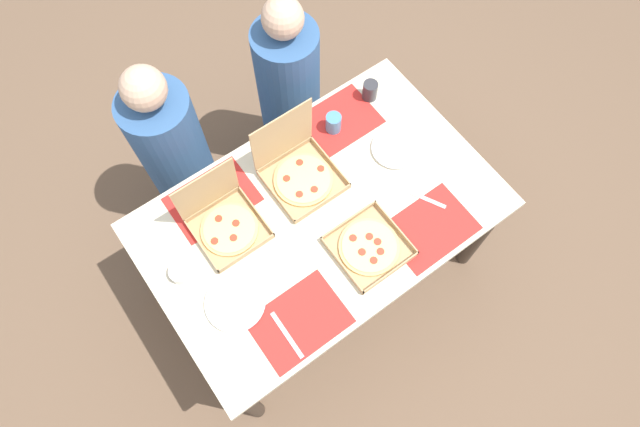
# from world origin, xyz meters

# --- Properties ---
(ground_plane) EXTENTS (6.00, 6.00, 0.00)m
(ground_plane) POSITION_xyz_m (0.00, 0.00, 0.00)
(ground_plane) COLOR brown
(dining_table) EXTENTS (1.48, 0.94, 0.77)m
(dining_table) POSITION_xyz_m (0.00, 0.00, 0.65)
(dining_table) COLOR #3F3328
(dining_table) RESTS_ON ground_plane
(placemat_near_left) EXTENTS (0.36, 0.26, 0.00)m
(placemat_near_left) POSITION_xyz_m (-0.33, -0.32, 0.77)
(placemat_near_left) COLOR red
(placemat_near_left) RESTS_ON dining_table
(placemat_near_right) EXTENTS (0.36, 0.26, 0.00)m
(placemat_near_right) POSITION_xyz_m (0.33, -0.32, 0.77)
(placemat_near_right) COLOR red
(placemat_near_right) RESTS_ON dining_table
(placemat_far_left) EXTENTS (0.36, 0.26, 0.00)m
(placemat_far_left) POSITION_xyz_m (-0.33, 0.32, 0.77)
(placemat_far_left) COLOR red
(placemat_far_left) RESTS_ON dining_table
(placemat_far_right) EXTENTS (0.36, 0.26, 0.00)m
(placemat_far_right) POSITION_xyz_m (0.33, 0.32, 0.77)
(placemat_far_right) COLOR red
(placemat_far_right) RESTS_ON dining_table
(pizza_box_corner_left) EXTENTS (0.27, 0.28, 0.31)m
(pizza_box_corner_left) POSITION_xyz_m (-0.35, 0.19, 0.81)
(pizza_box_corner_left) COLOR tan
(pizza_box_corner_left) RESTS_ON dining_table
(pizza_box_edge_far) EXTENTS (0.29, 0.29, 0.04)m
(pizza_box_edge_far) POSITION_xyz_m (0.07, -0.24, 0.78)
(pizza_box_edge_far) COLOR tan
(pizza_box_edge_far) RESTS_ON dining_table
(pizza_box_corner_right) EXTENTS (0.29, 0.30, 0.33)m
(pizza_box_corner_right) POSITION_xyz_m (0.03, 0.20, 0.82)
(pizza_box_corner_right) COLOR tan
(pizza_box_corner_right) RESTS_ON dining_table
(plate_near_left) EXTENTS (0.24, 0.24, 0.02)m
(plate_near_left) POSITION_xyz_m (-0.49, -0.12, 0.77)
(plate_near_left) COLOR white
(plate_near_left) RESTS_ON dining_table
(plate_far_right) EXTENTS (0.21, 0.21, 0.02)m
(plate_far_right) POSITION_xyz_m (0.45, 0.06, 0.77)
(plate_far_right) COLOR white
(plate_far_right) RESTS_ON dining_table
(cup_clear_left) EXTENTS (0.07, 0.07, 0.09)m
(cup_clear_left) POSITION_xyz_m (0.53, 0.35, 0.81)
(cup_clear_left) COLOR #333338
(cup_clear_left) RESTS_ON dining_table
(cup_red) EXTENTS (0.07, 0.07, 0.09)m
(cup_red) POSITION_xyz_m (0.29, 0.30, 0.81)
(cup_red) COLOR teal
(cup_red) RESTS_ON dining_table
(condiment_bowl) EXTENTS (0.09, 0.09, 0.04)m
(condiment_bowl) POSITION_xyz_m (-0.60, 0.11, 0.79)
(condiment_bowl) COLOR white
(condiment_bowl) RESTS_ON dining_table
(knife_by_far_right) EXTENTS (0.11, 0.19, 0.00)m
(knife_by_far_right) POSITION_xyz_m (0.40, -0.20, 0.77)
(knife_by_far_right) COLOR #B7B7BC
(knife_by_far_right) RESTS_ON dining_table
(knife_by_near_left) EXTENTS (0.02, 0.21, 0.00)m
(knife_by_near_left) POSITION_xyz_m (-0.40, -0.34, 0.77)
(knife_by_near_left) COLOR #B7B7BC
(knife_by_near_left) RESTS_ON dining_table
(diner_left_seat) EXTENTS (0.32, 0.32, 1.19)m
(diner_left_seat) POSITION_xyz_m (-0.33, 0.73, 0.53)
(diner_left_seat) COLOR #33598C
(diner_left_seat) RESTS_ON ground_plane
(diner_right_seat) EXTENTS (0.32, 0.32, 1.16)m
(diner_right_seat) POSITION_xyz_m (0.33, 0.73, 0.52)
(diner_right_seat) COLOR #33598C
(diner_right_seat) RESTS_ON ground_plane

